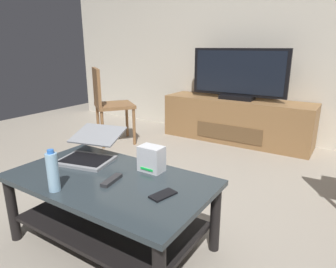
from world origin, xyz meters
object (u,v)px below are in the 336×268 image
object	(u,v)px
media_cabinet	(236,120)
laptop	(91,150)
coffee_table	(110,199)
router_box	(151,159)
television	(238,75)
cell_phone	(163,195)
water_bottle_near	(53,172)
tv_remote	(112,180)
side_chair	(108,101)

from	to	relation	value
media_cabinet	laptop	size ratio (longest dim) A/B	3.85
coffee_table	laptop	xyz separation A→B (m)	(-0.31, 0.16, 0.20)
media_cabinet	router_box	xyz separation A→B (m)	(0.26, -2.19, 0.25)
router_box	media_cabinet	bearing A→B (deg)	96.72
television	cell_phone	distance (m)	2.47
laptop	router_box	xyz separation A→B (m)	(0.46, 0.05, 0.01)
television	water_bottle_near	xyz separation A→B (m)	(-0.02, -2.65, -0.28)
television	tv_remote	world-z (taller)	television
cell_phone	laptop	bearing A→B (deg)	-179.74
water_bottle_near	side_chair	bearing A→B (deg)	126.32
media_cabinet	water_bottle_near	size ratio (longest dim) A/B	8.14
coffee_table	router_box	xyz separation A→B (m)	(0.15, 0.21, 0.21)
tv_remote	water_bottle_near	bearing A→B (deg)	-137.61
side_chair	water_bottle_near	size ratio (longest dim) A/B	4.09
router_box	water_bottle_near	distance (m)	0.56
laptop	cell_phone	xyz separation A→B (m)	(0.69, -0.17, -0.06)
coffee_table	tv_remote	world-z (taller)	tv_remote
television	tv_remote	distance (m)	2.45
laptop	side_chair	bearing A→B (deg)	129.90
router_box	tv_remote	size ratio (longest dim) A/B	0.97
television	laptop	xyz separation A→B (m)	(-0.20, -2.22, -0.32)
media_cabinet	laptop	xyz separation A→B (m)	(-0.20, -2.24, 0.24)
laptop	router_box	world-z (taller)	laptop
router_box	water_bottle_near	world-z (taller)	water_bottle_near
television	cell_phone	xyz separation A→B (m)	(0.49, -2.39, -0.38)
media_cabinet	cell_phone	bearing A→B (deg)	-78.52
side_chair	media_cabinet	bearing A→B (deg)	35.53
laptop	cell_phone	size ratio (longest dim) A/B	3.41
side_chair	laptop	distance (m)	1.71
coffee_table	cell_phone	xyz separation A→B (m)	(0.38, -0.01, 0.14)
laptop	cell_phone	bearing A→B (deg)	-13.95
side_chair	laptop	world-z (taller)	side_chair
side_chair	tv_remote	distance (m)	2.10
coffee_table	router_box	distance (m)	0.34
side_chair	router_box	world-z (taller)	side_chair
side_chair	tv_remote	bearing A→B (deg)	-45.86
coffee_table	cell_phone	distance (m)	0.41
media_cabinet	television	bearing A→B (deg)	-90.00
cell_phone	tv_remote	xyz separation A→B (m)	(-0.33, -0.02, 0.01)
side_chair	cell_phone	distance (m)	2.33
side_chair	tv_remote	world-z (taller)	side_chair
side_chair	water_bottle_near	xyz separation A→B (m)	(1.28, -1.74, 0.02)
water_bottle_near	router_box	bearing A→B (deg)	59.90
television	router_box	size ratio (longest dim) A/B	7.57
router_box	television	bearing A→B (deg)	96.79
side_chair	cell_phone	bearing A→B (deg)	-39.66
router_box	cell_phone	xyz separation A→B (m)	(0.23, -0.23, -0.07)
laptop	router_box	bearing A→B (deg)	6.57
side_chair	router_box	distance (m)	2.00
side_chair	television	bearing A→B (deg)	34.90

